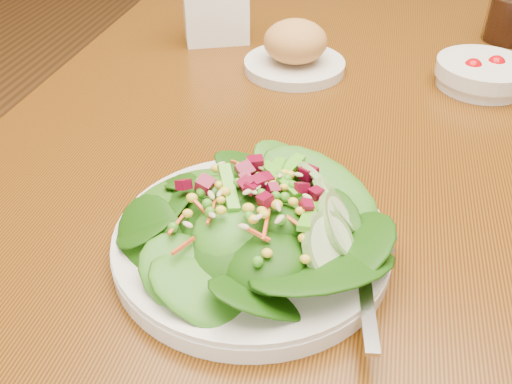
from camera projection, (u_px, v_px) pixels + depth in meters
dining_table at (334, 146)px, 0.92m from camera, size 0.90×1.40×0.75m
chair_far at (394, 26)px, 1.89m from camera, size 0.47×0.48×0.86m
salad_plate at (261, 230)px, 0.55m from camera, size 0.28×0.27×0.08m
bread_plate at (295, 51)px, 0.90m from camera, size 0.16×0.16×0.08m
tomato_bowl at (482, 74)px, 0.86m from camera, size 0.14×0.14×0.05m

